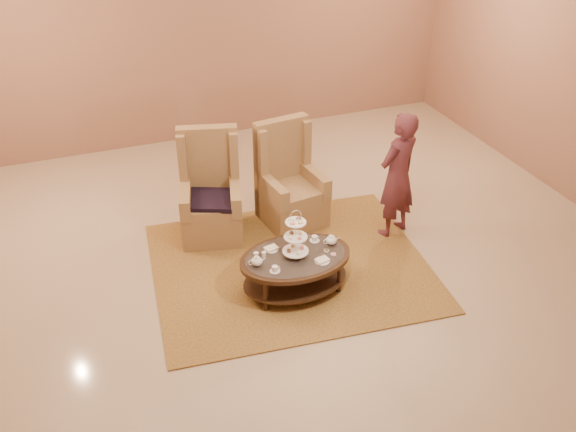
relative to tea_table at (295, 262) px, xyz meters
name	(u,v)px	position (x,y,z in m)	size (l,w,h in m)	color
ground	(297,280)	(0.08, 0.15, -0.36)	(8.00, 8.00, 0.00)	tan
ceiling	(297,280)	(0.08, 0.15, -0.36)	(8.00, 8.00, 0.02)	white
wall_back	(197,25)	(0.08, 4.15, 1.39)	(8.00, 0.04, 3.50)	#9C6C55
rug	(290,266)	(0.10, 0.40, -0.35)	(3.25, 2.80, 0.02)	olive
tea_table	(295,262)	(0.00, 0.00, 0.00)	(1.20, 0.84, 1.00)	black
armchair_left	(211,200)	(-0.52, 1.41, 0.08)	(0.86, 0.88, 1.30)	#9C7749
armchair_right	(289,189)	(0.44, 1.36, 0.07)	(0.78, 0.80, 1.28)	#9C7749
person	(397,176)	(1.52, 0.63, 0.42)	(0.67, 0.56, 1.56)	#52232A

